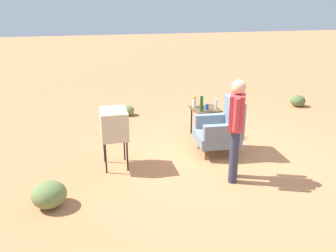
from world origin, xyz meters
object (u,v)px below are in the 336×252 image
object	(u,v)px
armchair	(222,128)
flower_vase	(194,101)
tv_on_stand	(114,124)
person_standing	(236,125)
bottle_short_clear	(216,104)
soda_can_blue	(207,107)
side_table	(205,112)
bottle_wine_green	(201,104)

from	to	relation	value
armchair	flower_vase	world-z (taller)	armchair
tv_on_stand	person_standing	distance (m)	2.03
armchair	flower_vase	distance (m)	1.12
person_standing	bottle_short_clear	xyz separation A→B (m)	(-1.88, 0.51, -0.21)
armchair	person_standing	bearing A→B (deg)	-14.32
armchair	person_standing	world-z (taller)	person_standing
soda_can_blue	flower_vase	bearing A→B (deg)	-140.74
soda_can_blue	bottle_short_clear	size ratio (longest dim) A/B	0.61
person_standing	bottle_short_clear	bearing A→B (deg)	164.68
bottle_short_clear	flower_vase	world-z (taller)	flower_vase
side_table	flower_vase	distance (m)	0.34
armchair	tv_on_stand	size ratio (longest dim) A/B	1.03
side_table	flower_vase	world-z (taller)	flower_vase
tv_on_stand	bottle_short_clear	world-z (taller)	tv_on_stand
person_standing	bottle_short_clear	world-z (taller)	person_standing
armchair	flower_vase	bearing A→B (deg)	-171.58
flower_vase	person_standing	bearing A→B (deg)	-2.86
armchair	bottle_short_clear	size ratio (longest dim) A/B	5.30
side_table	flower_vase	size ratio (longest dim) A/B	2.35
bottle_wine_green	tv_on_stand	bearing A→B (deg)	-67.42
side_table	bottle_wine_green	xyz separation A→B (m)	(0.16, -0.16, 0.25)
side_table	person_standing	distance (m)	2.03
person_standing	armchair	bearing A→B (deg)	165.68
tv_on_stand	person_standing	size ratio (longest dim) A/B	0.63
soda_can_blue	bottle_short_clear	xyz separation A→B (m)	(-0.02, 0.21, 0.04)
side_table	tv_on_stand	world-z (taller)	tv_on_stand
side_table	tv_on_stand	xyz separation A→B (m)	(0.95, -2.06, 0.25)
person_standing	flower_vase	xyz separation A→B (m)	(-2.10, 0.10, -0.17)
bottle_short_clear	flower_vase	size ratio (longest dim) A/B	0.75
armchair	bottle_short_clear	world-z (taller)	armchair
armchair	bottle_wine_green	world-z (taller)	armchair
tv_on_stand	flower_vase	bearing A→B (deg)	120.48
soda_can_blue	side_table	bearing A→B (deg)	177.71
person_standing	soda_can_blue	size ratio (longest dim) A/B	13.44
armchair	person_standing	size ratio (longest dim) A/B	0.65
bottle_wine_green	bottle_short_clear	world-z (taller)	bottle_wine_green
soda_can_blue	flower_vase	size ratio (longest dim) A/B	0.46
armchair	bottle_short_clear	bearing A→B (deg)	163.48
armchair	bottle_wine_green	distance (m)	0.83
armchair	bottle_wine_green	xyz separation A→B (m)	(-0.77, -0.12, 0.29)
tv_on_stand	bottle_wine_green	size ratio (longest dim) A/B	3.22
side_table	soda_can_blue	size ratio (longest dim) A/B	5.11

